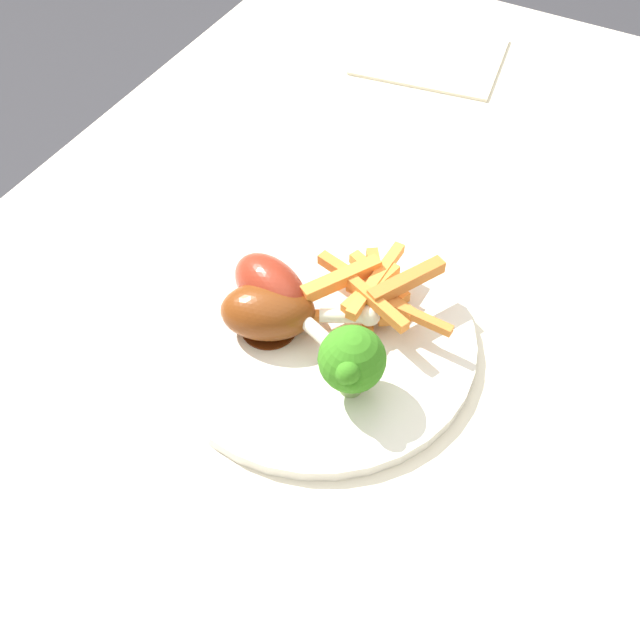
# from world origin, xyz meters

# --- Properties ---
(ground_plane) EXTENTS (6.00, 6.00, 0.00)m
(ground_plane) POSITION_xyz_m (0.00, 0.00, 0.00)
(ground_plane) COLOR #333338
(dining_table) EXTENTS (1.24, 0.82, 0.71)m
(dining_table) POSITION_xyz_m (0.00, 0.00, 0.62)
(dining_table) COLOR silver
(dining_table) RESTS_ON ground_plane
(dinner_plate) EXTENTS (0.27, 0.27, 0.01)m
(dinner_plate) POSITION_xyz_m (-0.01, 0.03, 0.72)
(dinner_plate) COLOR white
(dinner_plate) RESTS_ON dining_table
(broccoli_floret_front) EXTENTS (0.06, 0.05, 0.07)m
(broccoli_floret_front) POSITION_xyz_m (-0.05, -0.02, 0.76)
(broccoli_floret_front) COLOR #86A85E
(broccoli_floret_front) RESTS_ON dinner_plate
(carrot_fries_pile) EXTENTS (0.10, 0.14, 0.04)m
(carrot_fries_pile) POSITION_xyz_m (0.04, 0.01, 0.75)
(carrot_fries_pile) COLOR orange
(carrot_fries_pile) RESTS_ON dinner_plate
(chicken_drumstick_near) EXTENTS (0.09, 0.13, 0.05)m
(chicken_drumstick_near) POSITION_xyz_m (-0.03, 0.07, 0.75)
(chicken_drumstick_near) COLOR #4D1D09
(chicken_drumstick_near) RESTS_ON dinner_plate
(chicken_drumstick_far) EXTENTS (0.07, 0.13, 0.05)m
(chicken_drumstick_far) POSITION_xyz_m (-0.01, 0.08, 0.75)
(chicken_drumstick_far) COLOR #63190F
(chicken_drumstick_far) RESTS_ON dinner_plate
(napkin) EXTENTS (0.17, 0.19, 0.00)m
(napkin) POSITION_xyz_m (0.45, 0.13, 0.72)
(napkin) COLOR beige
(napkin) RESTS_ON dining_table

